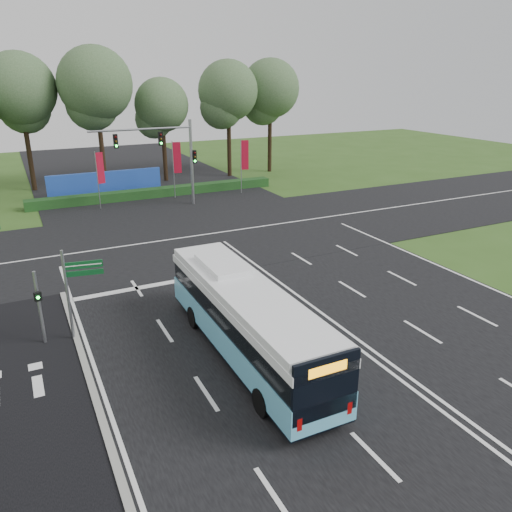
% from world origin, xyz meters
% --- Properties ---
extents(ground, '(120.00, 120.00, 0.00)m').
position_xyz_m(ground, '(0.00, 0.00, 0.00)').
color(ground, '#31521B').
rests_on(ground, ground).
extents(road_main, '(20.00, 120.00, 0.04)m').
position_xyz_m(road_main, '(0.00, 0.00, 0.02)').
color(road_main, black).
rests_on(road_main, ground).
extents(road_cross, '(120.00, 14.00, 0.05)m').
position_xyz_m(road_cross, '(0.00, 12.00, 0.03)').
color(road_cross, black).
rests_on(road_cross, ground).
extents(bike_path, '(5.00, 18.00, 0.06)m').
position_xyz_m(bike_path, '(-12.50, -3.00, 0.03)').
color(bike_path, black).
rests_on(bike_path, ground).
extents(kerb_strip, '(0.25, 18.00, 0.12)m').
position_xyz_m(kerb_strip, '(-10.10, -3.00, 0.06)').
color(kerb_strip, gray).
rests_on(kerb_strip, ground).
extents(city_bus, '(2.45, 11.10, 3.18)m').
position_xyz_m(city_bus, '(-4.27, -3.35, 1.60)').
color(city_bus, '#5FB9DD').
rests_on(city_bus, ground).
extents(pedestrian_signal, '(0.30, 0.41, 3.20)m').
position_xyz_m(pedestrian_signal, '(-11.30, 1.15, 1.75)').
color(pedestrian_signal, gray).
rests_on(pedestrian_signal, ground).
extents(street_sign, '(1.53, 0.33, 3.96)m').
position_xyz_m(street_sign, '(-9.87, 0.96, 2.50)').
color(street_sign, gray).
rests_on(street_sign, ground).
extents(banner_flag_left, '(0.66, 0.28, 4.67)m').
position_xyz_m(banner_flag_left, '(-5.12, 22.44, 3.04)').
color(banner_flag_left, gray).
rests_on(banner_flag_left, ground).
extents(banner_flag_mid, '(0.73, 0.22, 5.01)m').
position_xyz_m(banner_flag_mid, '(1.55, 23.31, 3.25)').
color(banner_flag_mid, gray).
rests_on(banner_flag_mid, ground).
extents(banner_flag_right, '(0.72, 0.21, 4.93)m').
position_xyz_m(banner_flag_right, '(7.62, 22.37, 3.20)').
color(banner_flag_right, gray).
rests_on(banner_flag_right, ground).
extents(traffic_light_gantry, '(8.41, 0.28, 7.00)m').
position_xyz_m(traffic_light_gantry, '(0.21, 20.50, 4.66)').
color(traffic_light_gantry, gray).
rests_on(traffic_light_gantry, ground).
extents(hedge, '(22.00, 1.20, 0.80)m').
position_xyz_m(hedge, '(0.00, 24.50, 0.40)').
color(hedge, '#163C15').
rests_on(hedge, ground).
extents(blue_hoarding, '(10.00, 0.30, 2.20)m').
position_xyz_m(blue_hoarding, '(-4.00, 27.00, 1.10)').
color(blue_hoarding, '#2047AF').
rests_on(blue_hoarding, ground).
extents(eucalyptus_row, '(41.81, 8.43, 12.92)m').
position_xyz_m(eucalyptus_row, '(-3.01, 31.04, 8.82)').
color(eucalyptus_row, black).
rests_on(eucalyptus_row, ground).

